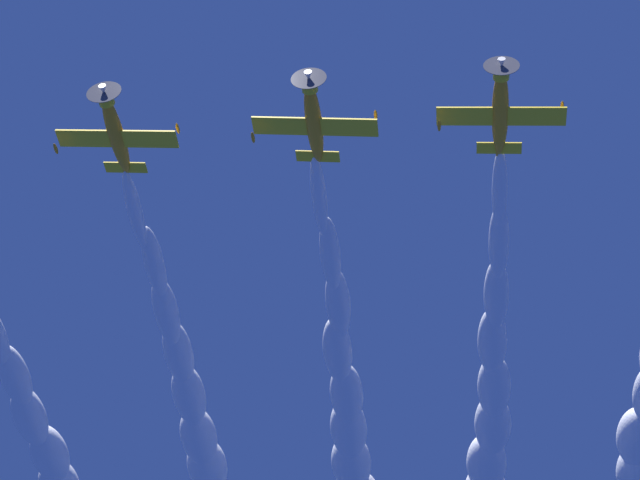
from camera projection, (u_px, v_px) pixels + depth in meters
The scene contains 7 objects.
airplane_left_wingman at pixel (500, 109), 76.13m from camera, with size 8.44×9.46×2.89m.
airplane_right_wingman at pixel (313, 120), 76.47m from camera, with size 8.43×9.42×3.18m.
airplane_outer_left at pixel (115, 132), 77.94m from camera, with size 8.43×9.45×3.21m.
smoke_trail_left_wingman at pixel (490, 425), 101.31m from camera, with size 49.34×6.76×5.09m.
smoke_trail_right_wingman at pixel (350, 430), 101.33m from camera, with size 49.25×6.03×4.77m.
smoke_trail_outer_left at pixel (198, 435), 102.95m from camera, with size 49.22×6.89×4.82m.
smoke_trail_outer_right at pixel (49, 453), 104.36m from camera, with size 48.98×5.85×4.93m.
Camera 1 is at (-47.33, -7.63, 2.13)m, focal length 58.66 mm.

